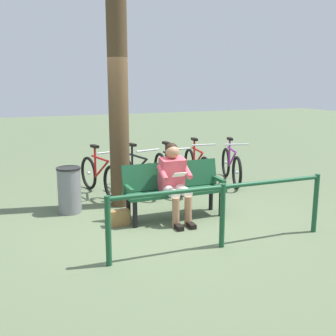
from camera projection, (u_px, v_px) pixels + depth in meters
The scene contains 12 objects.
ground_plane at pixel (158, 220), 6.42m from camera, with size 40.00×40.00×0.00m, color #566647.
bench at pixel (173, 186), 6.49m from camera, with size 1.61×0.50×0.87m.
person_reading at pixel (174, 179), 6.29m from camera, with size 0.49×0.77×1.20m.
handbag at pixel (119, 218), 6.16m from camera, with size 0.30×0.14×0.24m, color olive.
tree_trunk at pixel (118, 93), 6.81m from camera, with size 0.33×0.33×3.86m, color #4C3823.
litter_bin at pixel (69, 190), 6.72m from camera, with size 0.39×0.39×0.76m.
bicycle_orange at pixel (231, 166), 8.72m from camera, with size 0.65×1.61×0.94m.
bicycle_red at pixel (197, 166), 8.66m from camera, with size 0.48×1.67×0.94m.
bicycle_green at pixel (169, 172), 8.14m from camera, with size 0.48×1.68×0.94m.
bicycle_silver at pixel (137, 174), 7.95m from camera, with size 0.52×1.66×0.94m.
bicycle_purple at pixel (100, 176), 7.76m from camera, with size 0.53×1.66×0.94m.
railing_fence at pixel (223, 203), 5.27m from camera, with size 3.07×0.15×0.85m.
Camera 1 is at (2.24, 5.69, 2.14)m, focal length 44.07 mm.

